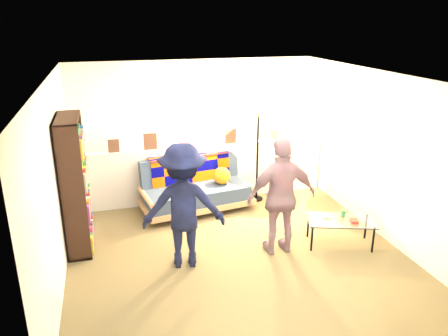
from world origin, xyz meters
name	(u,v)px	position (x,y,z in m)	size (l,w,h in m)	color
ground	(231,246)	(0.00, 0.00, 0.00)	(5.00, 5.00, 0.00)	brown
room_shell	(223,125)	(0.00, 0.47, 1.67)	(4.60, 5.05, 2.45)	silver
half_wall_ledge	(203,172)	(0.00, 1.80, 0.50)	(4.45, 0.15, 1.00)	silver
ledge_decor	(190,137)	(-0.23, 1.78, 1.18)	(2.97, 0.02, 0.45)	brown
futon_sofa	(197,188)	(-0.20, 1.40, 0.37)	(1.94, 1.13, 0.79)	tan
bookshelf	(75,188)	(-2.08, 0.60, 0.88)	(0.31, 0.94, 1.88)	black
coffee_table	(341,221)	(1.52, -0.37, 0.37)	(1.05, 0.79, 0.49)	black
floor_lamp	(258,136)	(0.92, 1.52, 1.17)	(0.34, 0.31, 1.65)	black
person_left	(183,206)	(-0.72, -0.28, 0.83)	(1.07, 0.62, 1.66)	black
person_right	(282,197)	(0.61, -0.31, 0.82)	(0.96, 0.40, 1.64)	#C47E92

